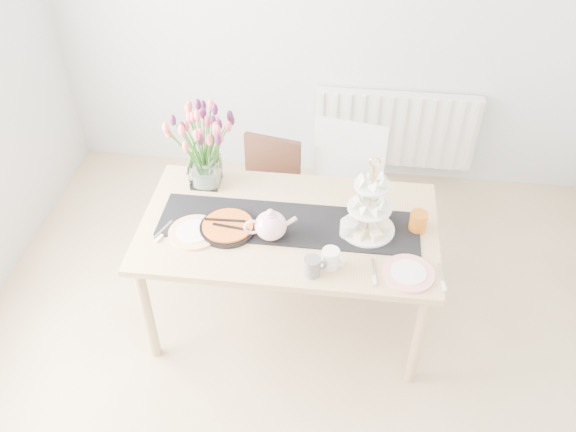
# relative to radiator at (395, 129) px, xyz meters

# --- Properties ---
(room_shell) EXTENTS (4.50, 4.50, 4.50)m
(room_shell) POSITION_rel_radiator_xyz_m (-0.50, -2.19, 0.85)
(room_shell) COLOR tan
(room_shell) RESTS_ON ground
(radiator) EXTENTS (1.20, 0.08, 0.60)m
(radiator) POSITION_rel_radiator_xyz_m (0.00, 0.00, 0.00)
(radiator) COLOR white
(radiator) RESTS_ON room_shell
(dining_table) EXTENTS (1.60, 0.90, 0.75)m
(dining_table) POSITION_rel_radiator_xyz_m (-0.62, -1.48, 0.22)
(dining_table) COLOR tan
(dining_table) RESTS_ON ground
(chair_brown) EXTENTS (0.46, 0.46, 0.77)m
(chair_brown) POSITION_rel_radiator_xyz_m (-0.84, -0.79, -0.01)
(chair_brown) COLOR #351B13
(chair_brown) RESTS_ON ground
(chair_white) EXTENTS (0.54, 0.54, 0.93)m
(chair_white) POSITION_rel_radiator_xyz_m (-0.34, -0.84, 0.09)
(chair_white) COLOR silver
(chair_white) RESTS_ON ground
(table_runner) EXTENTS (1.40, 0.35, 0.01)m
(table_runner) POSITION_rel_radiator_xyz_m (-0.62, -1.48, 0.30)
(table_runner) COLOR black
(table_runner) RESTS_ON dining_table
(tulip_vase) EXTENTS (0.60, 0.60, 0.51)m
(tulip_vase) POSITION_rel_radiator_xyz_m (-1.14, -1.18, 0.63)
(tulip_vase) COLOR silver
(tulip_vase) RESTS_ON dining_table
(cake_stand) EXTENTS (0.29, 0.29, 0.43)m
(cake_stand) POSITION_rel_radiator_xyz_m (-0.20, -1.48, 0.42)
(cake_stand) COLOR gold
(cake_stand) RESTS_ON dining_table
(teapot) EXTENTS (0.31, 0.28, 0.18)m
(teapot) POSITION_rel_radiator_xyz_m (-0.70, -1.60, 0.38)
(teapot) COLOR silver
(teapot) RESTS_ON dining_table
(cream_jug) EXTENTS (0.11, 0.11, 0.09)m
(cream_jug) POSITION_rel_radiator_xyz_m (-0.29, -1.53, 0.35)
(cream_jug) COLOR silver
(cream_jug) RESTS_ON dining_table
(tart_tin) EXTENTS (0.30, 0.30, 0.04)m
(tart_tin) POSITION_rel_radiator_xyz_m (-0.93, -1.57, 0.32)
(tart_tin) COLOR black
(tart_tin) RESTS_ON dining_table
(mug_grey) EXTENTS (0.11, 0.11, 0.10)m
(mug_grey) POSITION_rel_radiator_xyz_m (-0.46, -1.83, 0.35)
(mug_grey) COLOR slate
(mug_grey) RESTS_ON dining_table
(mug_white) EXTENTS (0.11, 0.11, 0.10)m
(mug_white) POSITION_rel_radiator_xyz_m (-0.37, -1.77, 0.35)
(mug_white) COLOR white
(mug_white) RESTS_ON dining_table
(mug_orange) EXTENTS (0.13, 0.13, 0.11)m
(mug_orange) POSITION_rel_radiator_xyz_m (0.07, -1.44, 0.36)
(mug_orange) COLOR #CA6616
(mug_orange) RESTS_ON dining_table
(plate_left) EXTENTS (0.36, 0.36, 0.01)m
(plate_left) POSITION_rel_radiator_xyz_m (-1.10, -1.62, 0.31)
(plate_left) COLOR white
(plate_left) RESTS_ON dining_table
(plate_right) EXTENTS (0.30, 0.30, 0.01)m
(plate_right) POSITION_rel_radiator_xyz_m (0.01, -1.78, 0.31)
(plate_right) COLOR white
(plate_right) RESTS_ON dining_table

